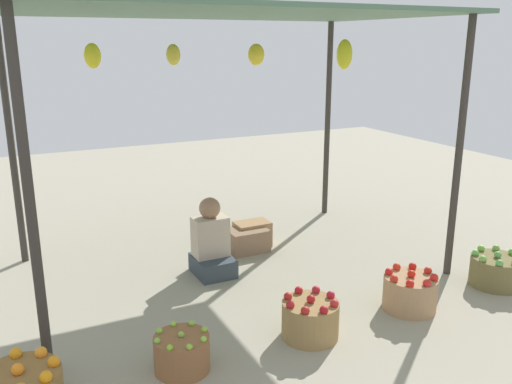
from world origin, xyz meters
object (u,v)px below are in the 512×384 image
(basket_red_apples, at_px, (310,319))
(basket_green_apples, at_px, (496,270))
(wooden_crate_stacked_rear, at_px, (247,240))
(basket_limes, at_px, (182,353))
(wooden_crate_near_vendor, at_px, (252,234))
(vendor_person, at_px, (211,245))
(basket_red_tomatoes, at_px, (410,292))

(basket_red_apples, distance_m, basket_green_apples, 2.08)
(wooden_crate_stacked_rear, bearing_deg, basket_green_apples, -46.46)
(wooden_crate_stacked_rear, bearing_deg, basket_limes, -127.03)
(basket_red_apples, relative_size, basket_green_apples, 0.95)
(basket_red_apples, xyz_separation_m, wooden_crate_near_vendor, (0.45, 1.96, -0.01))
(vendor_person, relative_size, basket_green_apples, 1.65)
(basket_red_apples, distance_m, wooden_crate_stacked_rear, 1.88)
(vendor_person, relative_size, basket_limes, 1.98)
(basket_red_tomatoes, relative_size, wooden_crate_near_vendor, 1.18)
(vendor_person, relative_size, wooden_crate_near_vendor, 2.01)
(basket_red_apples, bearing_deg, basket_green_apples, 0.53)
(wooden_crate_stacked_rear, bearing_deg, basket_red_apples, -100.27)
(wooden_crate_near_vendor, bearing_deg, basket_green_apples, -50.07)
(vendor_person, distance_m, wooden_crate_stacked_rear, 0.71)
(basket_red_tomatoes, xyz_separation_m, wooden_crate_near_vendor, (-0.57, 1.95, -0.01))
(basket_green_apples, bearing_deg, vendor_person, 147.89)
(basket_green_apples, xyz_separation_m, wooden_crate_near_vendor, (-1.63, 1.94, -0.01))
(basket_limes, xyz_separation_m, basket_red_apples, (1.05, -0.02, 0.02))
(basket_limes, bearing_deg, wooden_crate_near_vendor, 52.41)
(vendor_person, xyz_separation_m, basket_green_apples, (2.31, -1.45, -0.15))
(wooden_crate_near_vendor, distance_m, wooden_crate_stacked_rear, 0.16)
(vendor_person, height_order, basket_limes, vendor_person)
(basket_limes, relative_size, basket_red_apples, 0.88)
(vendor_person, xyz_separation_m, basket_red_tomatoes, (1.26, -1.46, -0.14))
(basket_green_apples, bearing_deg, basket_limes, 179.98)
(basket_red_tomatoes, xyz_separation_m, wooden_crate_stacked_rear, (-0.68, 1.84, -0.03))
(basket_red_tomatoes, distance_m, basket_green_apples, 1.06)
(vendor_person, distance_m, basket_limes, 1.67)
(basket_green_apples, height_order, wooden_crate_stacked_rear, basket_green_apples)
(basket_red_tomatoes, bearing_deg, vendor_person, 130.74)
(basket_red_tomatoes, height_order, basket_green_apples, basket_red_tomatoes)
(basket_red_tomatoes, distance_m, wooden_crate_stacked_rear, 1.96)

